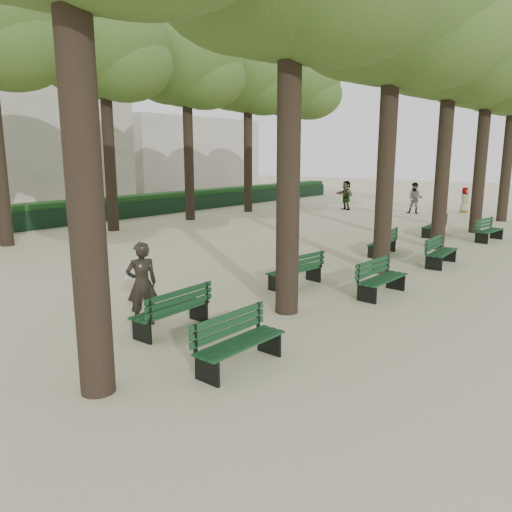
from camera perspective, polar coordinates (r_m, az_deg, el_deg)
The scene contains 23 objects.
ground at distance 10.48m, azimuth -13.06°, elevation -8.64°, with size 120.00×120.00×0.00m, color beige.
tree_central_2 at distance 15.89m, azimuth 15.54°, elevation 26.11°, with size 6.00×6.00×9.95m.
tree_central_3 at distance 20.44m, azimuth 21.56°, elevation 22.39°, with size 6.00×6.00×9.95m.
tree_central_4 at distance 25.16m, azimuth 25.18°, elevation 19.94°, with size 6.00×6.00×9.95m.
tree_far_2 at distance 24.68m, azimuth -17.08°, elevation 21.85°, with size 6.00×6.00×10.45m.
tree_far_3 at distance 27.83m, azimuth -7.98°, elevation 21.01°, with size 6.00×6.00×10.45m.
tree_far_4 at distance 31.45m, azimuth -0.94°, elevation 20.02°, with size 6.00×6.00×10.45m.
tree_far_5 at distance 35.42m, azimuth 4.51°, elevation 19.05°, with size 6.00×6.00×10.45m.
bench_left_0 at distance 10.44m, azimuth -9.61°, elevation -7.00°, with size 0.60×1.81×0.92m.
bench_left_1 at distance 13.71m, azimuth 4.50°, elevation -2.34°, with size 0.78×1.86×0.92m.
bench_left_2 at distance 18.46m, azimuth 14.21°, elevation 0.98°, with size 0.79×1.86×0.92m.
bench_left_3 at distance 23.32m, azimuth 19.64°, elevation 2.83°, with size 0.59×1.81×0.92m.
bench_right_0 at distance 8.61m, azimuth -1.80°, elevation -10.95°, with size 0.63×1.82×0.92m.
bench_right_1 at distance 13.15m, azimuth 14.21°, elevation -3.27°, with size 0.65×1.82×0.92m.
bench_right_2 at distance 17.23m, azimuth 20.42°, elevation -0.15°, with size 0.64×1.82×0.92m.
bench_right_3 at distance 22.82m, azimuth 25.11°, elevation 2.22°, with size 0.79×1.86×0.92m.
man_with_map at distance 10.73m, azimuth -12.91°, elevation -3.12°, with size 0.75×0.80×1.80m.
pedestrian_a at distance 31.55m, azimuth 17.71°, elevation 6.31°, with size 0.91×0.37×1.87m, color #262628.
pedestrian_d at distance 33.29m, azimuth 22.72°, elevation 5.93°, with size 0.75×0.31×1.54m, color #262628.
pedestrian_e at distance 32.72m, azimuth 10.25°, elevation 6.85°, with size 1.73×0.37×1.87m, color #262628.
fence at distance 28.62m, azimuth -14.63°, elevation 5.02°, with size 0.08×42.00×0.90m, color black.
hedge at distance 29.16m, azimuth -15.47°, elevation 5.39°, with size 1.20×42.00×1.20m, color #18451A.
building_far at distance 54.42m, azimuth -10.16°, elevation 11.42°, with size 12.00×16.00×7.00m, color #B7B2A3.
Camera 1 is at (7.80, -6.01, 3.59)m, focal length 35.00 mm.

